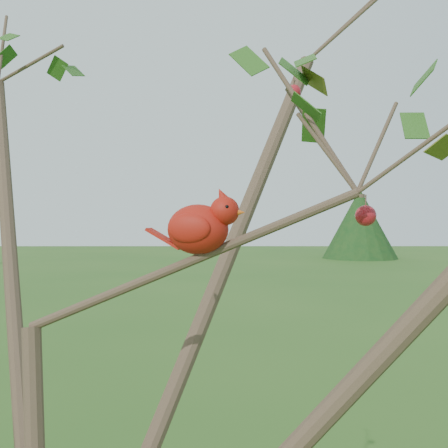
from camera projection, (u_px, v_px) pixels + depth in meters
name	position (u px, v px, depth m)	size (l,w,h in m)	color
crabapple_tree	(51.00, 238.00, 0.93)	(2.35, 2.05, 2.95)	#3A2A1F
cardinal	(201.00, 227.00, 1.02)	(0.19, 0.12, 0.13)	#AE1C0E
distant_trees	(223.00, 231.00, 24.89)	(38.64, 13.04, 3.60)	#3A2A1F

